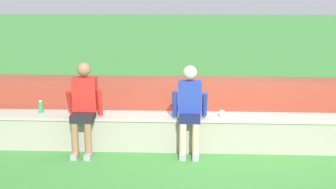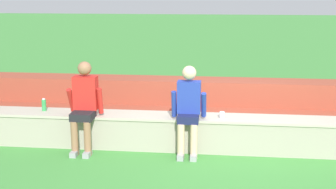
# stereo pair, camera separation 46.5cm
# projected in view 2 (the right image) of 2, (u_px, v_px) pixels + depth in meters

# --- Properties ---
(ground_plane) EXTENTS (80.00, 80.00, 0.00)m
(ground_plane) POSITION_uv_depth(u_px,v_px,m) (227.00, 155.00, 7.02)
(ground_plane) COLOR #428E3D
(stone_seating_wall) EXTENTS (9.47, 0.53, 0.55)m
(stone_seating_wall) POSITION_uv_depth(u_px,v_px,m) (227.00, 133.00, 7.19)
(stone_seating_wall) COLOR #A8A08E
(stone_seating_wall) RESTS_ON ground
(brick_bleachers) EXTENTS (12.42, 1.20, 0.90)m
(brick_bleachers) POSITION_uv_depth(u_px,v_px,m) (227.00, 110.00, 8.24)
(brick_bleachers) COLOR #9B4530
(brick_bleachers) RESTS_ON ground
(person_left_of_center) EXTENTS (0.56, 0.60, 1.43)m
(person_left_of_center) POSITION_uv_depth(u_px,v_px,m) (84.00, 103.00, 7.09)
(person_left_of_center) COLOR #996B4C
(person_left_of_center) RESTS_ON ground
(person_center) EXTENTS (0.54, 0.52, 1.40)m
(person_center) POSITION_uv_depth(u_px,v_px,m) (189.00, 107.00, 6.91)
(person_center) COLOR beige
(person_center) RESTS_ON ground
(water_bottle_near_right) EXTENTS (0.07, 0.07, 0.21)m
(water_bottle_near_right) POSITION_uv_depth(u_px,v_px,m) (44.00, 105.00, 7.50)
(water_bottle_near_right) COLOR green
(water_bottle_near_right) RESTS_ON stone_seating_wall
(plastic_cup_middle) EXTENTS (0.08, 0.08, 0.10)m
(plastic_cup_middle) POSITION_uv_depth(u_px,v_px,m) (222.00, 115.00, 7.08)
(plastic_cup_middle) COLOR white
(plastic_cup_middle) RESTS_ON stone_seating_wall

